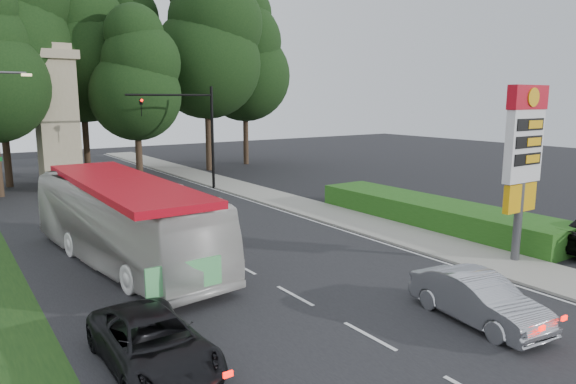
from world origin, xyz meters
TOP-DOWN VIEW (x-y plane):
  - ground at (0.00, 0.00)m, footprint 120.00×120.00m
  - road_surface at (0.00, 12.00)m, footprint 14.00×80.00m
  - sidewalk_right at (8.50, 12.00)m, footprint 3.00×80.00m
  - hedge at (11.50, 8.00)m, footprint 3.00×14.00m
  - gas_station_pylon at (9.20, 1.99)m, footprint 2.10×0.45m
  - traffic_signal_mast at (5.68, 24.00)m, footprint 6.10×0.35m
  - monument at (-2.00, 30.00)m, footprint 3.00×3.00m
  - tree_center_right at (1.00, 35.00)m, footprint 9.24×9.24m
  - tree_east_near at (6.00, 37.00)m, footprint 8.12×8.12m
  - tree_east_mid at (11.00, 33.00)m, footprint 9.52×9.52m
  - tree_far_east at (16.00, 35.00)m, footprint 8.68×8.68m
  - tree_monument_right at (3.50, 29.50)m, footprint 6.72×6.72m
  - transit_bus at (-3.50, 10.51)m, footprint 4.22×12.19m
  - sedan_silver at (3.24, -0.55)m, footprint 1.99×4.41m
  - suv_charcoal at (-5.38, 2.22)m, footprint 2.15×4.65m

SIDE VIEW (x-z plane):
  - ground at x=0.00m, z-range 0.00..0.00m
  - road_surface at x=0.00m, z-range 0.00..0.02m
  - sidewalk_right at x=8.50m, z-range 0.00..0.12m
  - hedge at x=11.50m, z-range 0.00..1.20m
  - suv_charcoal at x=-5.38m, z-range 0.00..1.29m
  - sedan_silver at x=3.24m, z-range 0.00..1.41m
  - transit_bus at x=-3.50m, z-range 0.00..3.33m
  - gas_station_pylon at x=9.20m, z-range 1.02..7.87m
  - traffic_signal_mast at x=5.68m, z-range 1.07..8.27m
  - monument at x=-2.00m, z-range 0.08..10.13m
  - tree_monument_right at x=3.50m, z-range 1.41..14.61m
  - tree_east_near at x=6.00m, z-range 1.71..17.66m
  - tree_far_east at x=16.00m, z-range 1.83..18.88m
  - tree_center_right at x=1.00m, z-range 1.94..20.09m
  - tree_east_mid at x=11.00m, z-range 2.00..20.70m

